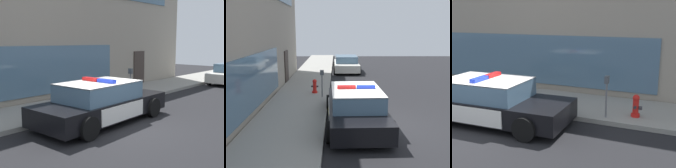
# 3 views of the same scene
# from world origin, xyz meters

# --- Properties ---
(ground) EXTENTS (48.00, 48.00, 0.00)m
(ground) POSITION_xyz_m (0.00, 0.00, 0.00)
(ground) COLOR black
(sidewalk) EXTENTS (48.00, 2.77, 0.15)m
(sidewalk) POSITION_xyz_m (0.00, 3.29, 0.07)
(sidewalk) COLOR gray
(sidewalk) RESTS_ON ground
(police_cruiser) EXTENTS (5.02, 2.26, 1.49)m
(police_cruiser) POSITION_xyz_m (0.06, 0.82, 0.68)
(police_cruiser) COLOR black
(police_cruiser) RESTS_ON ground
(fire_hydrant) EXTENTS (0.34, 0.39, 0.73)m
(fire_hydrant) POSITION_xyz_m (4.24, 2.65, 0.50)
(fire_hydrant) COLOR red
(fire_hydrant) RESTS_ON sidewalk
(parking_meter) EXTENTS (0.12, 0.18, 1.34)m
(parking_meter) POSITION_xyz_m (3.39, 2.22, 1.08)
(parking_meter) COLOR slate
(parking_meter) RESTS_ON sidewalk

